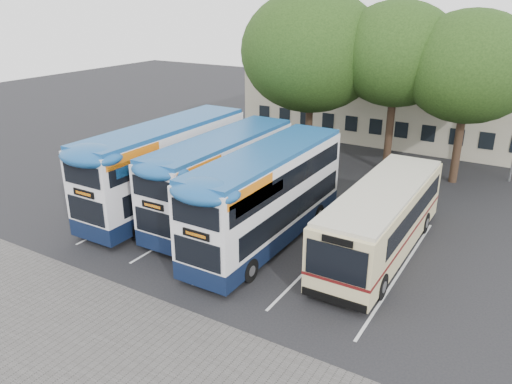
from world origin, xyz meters
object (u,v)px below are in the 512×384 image
object	(u,v)px
bus_single	(383,216)
tree_mid	(397,54)
tree_left	(312,51)
bus_dd_right	(268,193)
bus_dd_left	(167,163)
tree_right	(470,67)
bus_dd_mid	(223,174)

from	to	relation	value
bus_single	tree_mid	bearing A→B (deg)	106.12
tree_left	bus_dd_right	world-z (taller)	tree_left
bus_dd_right	bus_dd_left	bearing A→B (deg)	173.31
bus_single	tree_right	bearing A→B (deg)	85.14
tree_right	bus_dd_right	size ratio (longest dim) A/B	0.96
tree_right	bus_dd_left	distance (m)	18.54
tree_left	bus_dd_mid	distance (m)	12.48
bus_dd_mid	tree_mid	bearing A→B (deg)	67.37
tree_mid	bus_dd_mid	xyz separation A→B (m)	(-5.06, -12.14, -5.27)
tree_right	bus_dd_mid	bearing A→B (deg)	-127.86
tree_right	bus_dd_left	size ratio (longest dim) A/B	0.93
tree_left	bus_single	distance (m)	15.21
bus_dd_mid	tree_right	bearing A→B (deg)	52.14
bus_dd_right	tree_mid	bearing A→B (deg)	83.14
tree_right	bus_dd_right	xyz separation A→B (m)	(-5.99, -13.40, -4.69)
tree_left	bus_dd_left	xyz separation A→B (m)	(-2.92, -11.78, -5.07)
tree_right	bus_single	xyz separation A→B (m)	(-0.99, -11.70, -5.37)
bus_dd_mid	bus_dd_left	bearing A→B (deg)	-172.10
tree_right	bus_dd_left	world-z (taller)	tree_right
tree_left	bus_dd_left	distance (m)	13.15
bus_single	bus_dd_right	bearing A→B (deg)	-161.13
tree_mid	bus_dd_right	distance (m)	14.47
bus_dd_mid	bus_single	distance (m)	8.48
tree_mid	tree_left	bearing A→B (deg)	-171.41
tree_left	tree_mid	bearing A→B (deg)	8.59
bus_dd_left	tree_right	bearing A→B (deg)	44.58
tree_mid	bus_dd_left	xyz separation A→B (m)	(-8.42, -12.61, -5.09)
tree_mid	bus_dd_left	distance (m)	15.99
tree_left	tree_mid	size ratio (longest dim) A/B	1.07
tree_left	tree_right	xyz separation A→B (m)	(9.88, 0.83, -0.49)
bus_dd_left	bus_dd_right	size ratio (longest dim) A/B	1.04
bus_dd_right	bus_dd_mid	bearing A→B (deg)	159.88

